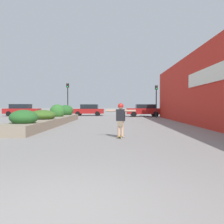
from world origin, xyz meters
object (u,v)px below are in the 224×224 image
(skateboard, at_px, (121,136))
(traffic_light_left, at_px, (68,95))
(skateboarder, at_px, (121,116))
(car_rightmost, at_px, (144,110))
(traffic_light_right, at_px, (156,96))
(car_center_right, at_px, (89,110))
(car_center_left, at_px, (206,110))
(car_leftmost, at_px, (22,110))

(skateboard, relative_size, traffic_light_left, 0.16)
(skateboarder, height_order, traffic_light_left, traffic_light_left)
(car_rightmost, height_order, traffic_light_right, traffic_light_right)
(car_center_right, height_order, car_rightmost, car_center_right)
(car_rightmost, bearing_deg, skateboarder, 170.79)
(car_center_right, bearing_deg, car_rightmost, -110.53)
(traffic_light_left, bearing_deg, car_center_left, 12.01)
(car_center_right, relative_size, traffic_light_left, 1.09)
(skateboard, xyz_separation_m, traffic_light_left, (-5.61, 17.32, 2.53))
(car_rightmost, bearing_deg, car_center_right, 69.47)
(skateboard, relative_size, car_center_left, 0.13)
(skateboarder, height_order, car_center_right, car_center_right)
(traffic_light_left, bearing_deg, skateboard, -72.04)
(car_center_left, bearing_deg, skateboarder, 152.01)
(skateboard, relative_size, traffic_light_right, 0.17)
(skateboarder, bearing_deg, car_center_left, 76.34)
(skateboarder, xyz_separation_m, car_rightmost, (3.32, 20.49, -0.12))
(car_center_right, bearing_deg, traffic_light_left, 163.89)
(car_leftmost, xyz_separation_m, traffic_light_left, (6.95, -4.61, 1.78))
(skateboard, bearing_deg, car_rightmost, 95.12)
(skateboarder, distance_m, car_rightmost, 20.75)
(skateboarder, relative_size, car_center_right, 0.33)
(skateboarder, xyz_separation_m, traffic_light_right, (4.22, 16.94, 1.51))
(skateboard, distance_m, skateboarder, 0.86)
(car_center_right, bearing_deg, traffic_light_right, -127.54)
(skateboard, height_order, car_rightmost, car_rightmost)
(car_leftmost, bearing_deg, skateboarder, 29.82)
(car_leftmost, height_order, traffic_light_left, traffic_light_left)
(skateboarder, height_order, car_rightmost, car_rightmost)
(car_rightmost, xyz_separation_m, traffic_light_left, (-8.93, -3.17, 1.78))
(skateboarder, distance_m, car_center_right, 23.52)
(car_center_left, xyz_separation_m, car_center_right, (-15.01, 2.32, 0.04))
(traffic_light_left, xyz_separation_m, traffic_light_right, (9.83, -0.38, -0.15))
(car_leftmost, height_order, car_center_left, car_leftmost)
(skateboarder, bearing_deg, car_center_right, 113.91)
(skateboarder, xyz_separation_m, car_center_right, (-3.92, 23.19, -0.13))
(skateboarder, xyz_separation_m, car_leftmost, (-12.57, 21.93, -0.11))
(car_center_right, xyz_separation_m, car_rightmost, (7.24, -2.71, 0.01))
(car_leftmost, relative_size, car_rightmost, 1.05)
(traffic_light_left, bearing_deg, skateboarder, -72.04)
(car_center_left, distance_m, car_rightmost, 7.78)
(car_center_right, xyz_separation_m, traffic_light_right, (8.14, -6.25, 1.64))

